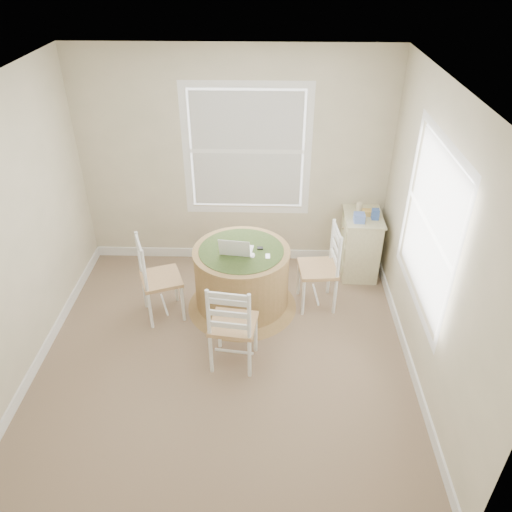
{
  "coord_description": "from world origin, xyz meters",
  "views": [
    {
      "loc": [
        0.41,
        -3.6,
        3.53
      ],
      "look_at": [
        0.29,
        0.45,
        0.89
      ],
      "focal_mm": 35.0,
      "sensor_mm": 36.0,
      "label": 1
    }
  ],
  "objects_px": {
    "round_table": "(242,276)",
    "chair_left": "(161,278)",
    "corner_chest": "(360,244)",
    "chair_right": "(318,268)",
    "laptop": "(236,250)",
    "chair_near": "(233,324)"
  },
  "relations": [
    {
      "from": "round_table",
      "to": "laptop",
      "type": "bearing_deg",
      "value": -141.72
    },
    {
      "from": "chair_left",
      "to": "chair_right",
      "type": "height_order",
      "value": "same"
    },
    {
      "from": "laptop",
      "to": "round_table",
      "type": "bearing_deg",
      "value": -132.99
    },
    {
      "from": "round_table",
      "to": "chair_left",
      "type": "bearing_deg",
      "value": -170.55
    },
    {
      "from": "chair_near",
      "to": "laptop",
      "type": "height_order",
      "value": "laptop"
    },
    {
      "from": "chair_left",
      "to": "chair_right",
      "type": "xyz_separation_m",
      "value": [
        1.66,
        0.23,
        0.0
      ]
    },
    {
      "from": "round_table",
      "to": "laptop",
      "type": "distance_m",
      "value": 0.37
    },
    {
      "from": "chair_near",
      "to": "corner_chest",
      "type": "height_order",
      "value": "chair_near"
    },
    {
      "from": "round_table",
      "to": "chair_left",
      "type": "height_order",
      "value": "chair_left"
    },
    {
      "from": "round_table",
      "to": "corner_chest",
      "type": "xyz_separation_m",
      "value": [
        1.38,
        0.71,
        -0.01
      ]
    },
    {
      "from": "round_table",
      "to": "chair_right",
      "type": "relative_size",
      "value": 1.28
    },
    {
      "from": "chair_left",
      "to": "corner_chest",
      "type": "height_order",
      "value": "chair_left"
    },
    {
      "from": "chair_left",
      "to": "corner_chest",
      "type": "relative_size",
      "value": 1.21
    },
    {
      "from": "round_table",
      "to": "chair_left",
      "type": "distance_m",
      "value": 0.86
    },
    {
      "from": "corner_chest",
      "to": "chair_right",
      "type": "bearing_deg",
      "value": -129.51
    },
    {
      "from": "chair_left",
      "to": "chair_near",
      "type": "bearing_deg",
      "value": -152.25
    },
    {
      "from": "corner_chest",
      "to": "chair_near",
      "type": "bearing_deg",
      "value": -130.66
    },
    {
      "from": "round_table",
      "to": "chair_right",
      "type": "height_order",
      "value": "chair_right"
    },
    {
      "from": "round_table",
      "to": "corner_chest",
      "type": "height_order",
      "value": "corner_chest"
    },
    {
      "from": "round_table",
      "to": "chair_left",
      "type": "xyz_separation_m",
      "value": [
        -0.84,
        -0.16,
        0.07
      ]
    },
    {
      "from": "round_table",
      "to": "laptop",
      "type": "height_order",
      "value": "laptop"
    },
    {
      "from": "chair_right",
      "to": "laptop",
      "type": "bearing_deg",
      "value": -88.07
    }
  ]
}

